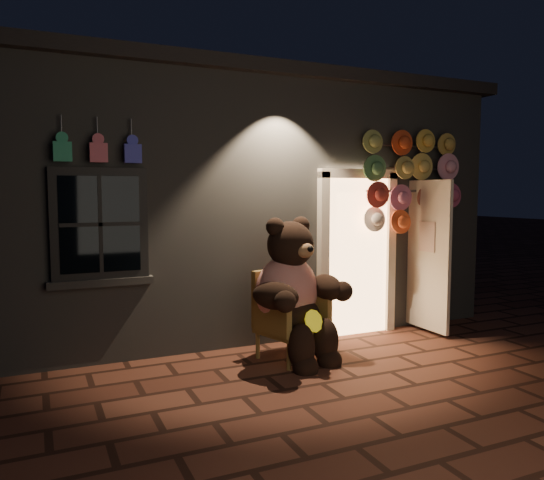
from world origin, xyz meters
TOP-DOWN VIEW (x-y plane):
  - ground at (0.00, 0.00)m, footprint 60.00×60.00m
  - shop_building at (0.00, 3.99)m, footprint 7.30×5.95m
  - wicker_armchair at (0.05, 0.91)m, footprint 0.82×0.78m
  - teddy_bear at (0.08, 0.78)m, footprint 1.19×1.08m
  - hat_rack at (2.05, 1.28)m, footprint 1.55×0.22m

SIDE VIEW (x-z plane):
  - ground at x=0.00m, z-range 0.00..0.00m
  - wicker_armchair at x=0.05m, z-range 0.00..1.00m
  - teddy_bear at x=0.08m, z-range -0.09..1.61m
  - shop_building at x=0.00m, z-range -0.02..3.49m
  - hat_rack at x=2.05m, z-range 0.72..3.46m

